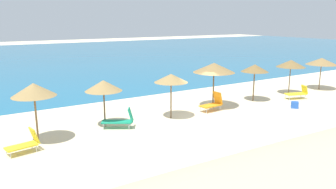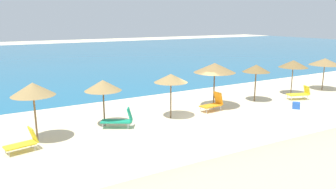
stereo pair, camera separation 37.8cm
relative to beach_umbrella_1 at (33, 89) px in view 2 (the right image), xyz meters
name	(u,v)px [view 2 (the right image)]	position (x,y,z in m)	size (l,w,h in m)	color
ground_plane	(205,118)	(9.16, -1.06, -2.53)	(160.00, 160.00, 0.00)	beige
sea_water	(58,57)	(9.16, 36.19, -2.52)	(160.00, 60.80, 0.01)	#1E6B93
beach_umbrella_1	(33,89)	(0.00, 0.00, 0.00)	(2.00, 2.00, 2.84)	brown
beach_umbrella_2	(103,85)	(3.55, 0.55, -0.28)	(1.96, 1.96, 2.54)	brown
beach_umbrella_3	(171,78)	(7.41, -0.04, -0.15)	(1.95, 1.95, 2.63)	brown
beach_umbrella_4	(215,68)	(11.02, 0.49, 0.11)	(2.68, 2.68, 2.95)	brown
beach_umbrella_5	(256,68)	(14.61, 0.38, -0.19)	(1.90, 1.90, 2.61)	brown
beach_umbrella_6	(293,64)	(18.54, 0.44, -0.14)	(2.17, 2.17, 2.66)	brown
beach_umbrella_7	(325,62)	(22.22, 0.30, -0.20)	(2.46, 2.46, 2.60)	brown
lounge_chair_0	(300,93)	(17.82, -0.92, -2.08)	(1.67, 1.12, 0.99)	yellow
lounge_chair_1	(24,142)	(-0.70, -1.01, -2.09)	(1.45, 0.83, 1.03)	yellow
lounge_chair_2	(213,103)	(10.50, -0.12, -2.02)	(1.50, 0.78, 1.18)	orange
lounge_chair_3	(120,120)	(4.14, -0.20, -2.06)	(1.73, 1.37, 1.11)	#199972
cooler_box	(296,105)	(15.46, -2.47, -2.31)	(0.46, 0.39, 0.43)	blue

